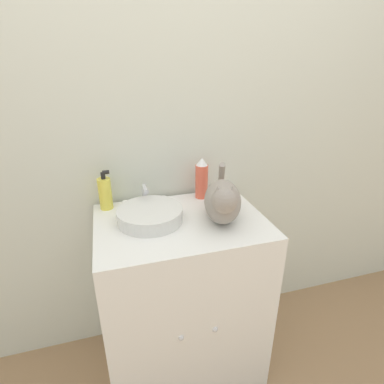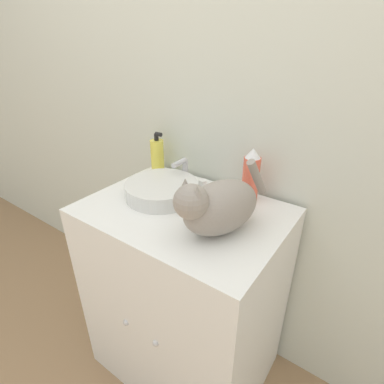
# 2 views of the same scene
# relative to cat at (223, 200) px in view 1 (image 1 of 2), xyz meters

# --- Properties ---
(wall_back) EXTENTS (6.00, 0.05, 2.50)m
(wall_back) POSITION_rel_cat_xyz_m (-0.17, 0.36, 0.29)
(wall_back) COLOR silver
(wall_back) RESTS_ON ground_plane
(vanity_cabinet) EXTENTS (0.73, 0.54, 0.86)m
(vanity_cabinet) POSITION_rel_cat_xyz_m (-0.17, 0.05, -0.53)
(vanity_cabinet) COLOR white
(vanity_cabinet) RESTS_ON ground_plane
(sink_basin) EXTENTS (0.28, 0.28, 0.06)m
(sink_basin) POSITION_rel_cat_xyz_m (-0.30, 0.08, -0.07)
(sink_basin) COLOR silver
(sink_basin) RESTS_ON vanity_cabinet
(faucet) EXTENTS (0.21, 0.10, 0.11)m
(faucet) POSITION_rel_cat_xyz_m (-0.30, 0.23, -0.05)
(faucet) COLOR silver
(faucet) RESTS_ON vanity_cabinet
(cat) EXTENTS (0.24, 0.37, 0.22)m
(cat) POSITION_rel_cat_xyz_m (0.00, 0.00, 0.00)
(cat) COLOR gray
(cat) RESTS_ON vanity_cabinet
(soap_bottle) EXTENTS (0.06, 0.06, 0.19)m
(soap_bottle) POSITION_rel_cat_xyz_m (-0.48, 0.26, -0.02)
(soap_bottle) COLOR #EADB4C
(soap_bottle) RESTS_ON vanity_cabinet
(spray_bottle) EXTENTS (0.06, 0.06, 0.21)m
(spray_bottle) POSITION_rel_cat_xyz_m (-0.01, 0.26, 0.01)
(spray_bottle) COLOR #EF6047
(spray_bottle) RESTS_ON vanity_cabinet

